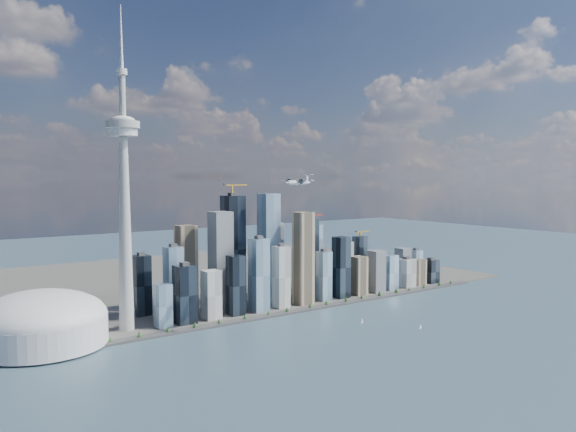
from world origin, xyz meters
TOP-DOWN VIEW (x-y plane):
  - ground at (0.00, 0.00)m, footprint 4000.00×4000.00m
  - seawall at (0.00, 250.00)m, footprint 1100.00×22.00m
  - land at (0.00, 700.00)m, footprint 1400.00×900.00m
  - shoreline_trees at (0.00, 250.00)m, footprint 960.53×7.20m
  - skyscraper_cluster at (59.62, 336.82)m, footprint 736.00×142.00m
  - needle_tower at (-300.00, 310.00)m, footprint 56.00×56.00m
  - dome_stadium at (-440.00, 300.00)m, footprint 200.00×200.00m
  - airplane at (-54.57, 142.58)m, footprint 71.19×63.67m
  - sailboat_west at (126.16, 24.62)m, footprint 6.83×1.90m
  - sailboat_east at (68.44, 112.35)m, footprint 7.37×2.89m

SIDE VIEW (x-z plane):
  - ground at x=0.00m, z-range 0.00..0.00m
  - land at x=0.00m, z-range 0.00..3.00m
  - seawall at x=0.00m, z-range 0.00..4.00m
  - sailboat_west at x=126.16m, z-range -1.71..7.82m
  - sailboat_east at x=68.44m, z-range -1.82..8.36m
  - shoreline_trees at x=0.00m, z-range 4.38..13.18m
  - dome_stadium at x=-440.00m, z-range -3.56..82.44m
  - skyscraper_cluster at x=59.62m, z-range -47.71..202.99m
  - needle_tower at x=-300.00m, z-range -39.41..511.09m
  - airplane at x=-54.57m, z-range 249.37..267.21m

